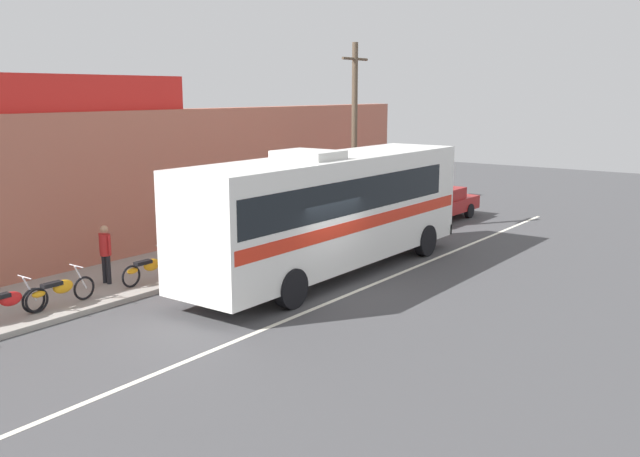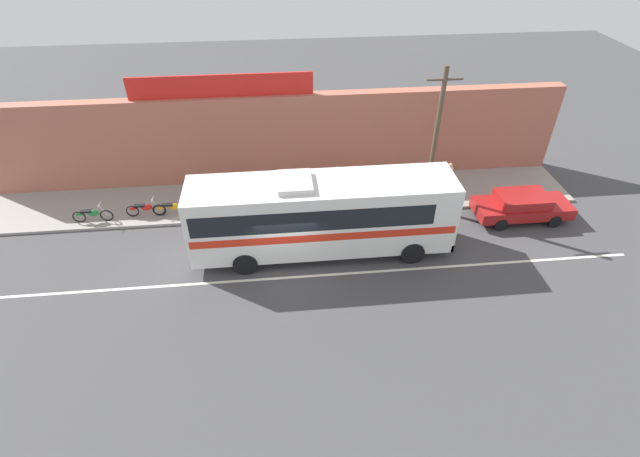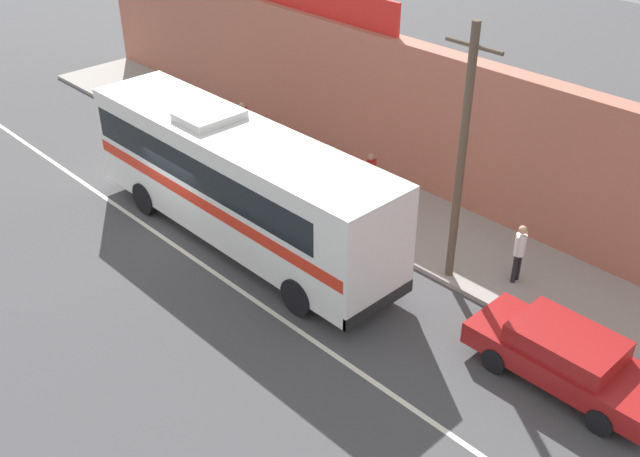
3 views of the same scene
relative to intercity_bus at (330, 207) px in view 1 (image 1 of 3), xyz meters
The scene contains 14 objects.
ground_plane 2.71m from the intercity_bus, 151.04° to the right, with size 70.00×70.00×0.00m, color #444447.
sidewalk_slab 5.03m from the intercity_bus, 109.37° to the left, with size 30.00×3.60×0.14m, color gray.
storefront_facade 6.69m from the intercity_bus, 103.24° to the left, with size 30.00×0.70×4.80m, color #B26651.
storefront_billboard 8.41m from the intercity_bus, 122.80° to the left, with size 8.98×0.12×1.10m, color red.
road_center_stripe 3.05m from the intercity_bus, 132.90° to the right, with size 30.00×0.14×0.01m, color silver.
intercity_bus is the anchor object (origin of this frame).
parked_car 10.18m from the intercity_bus, ahead, with size 4.58×1.87×1.37m.
utility_pole 6.56m from the intercity_bus, 27.24° to the left, with size 1.60×0.22×7.04m.
motorcycle_purple 5.47m from the intercity_bus, 141.79° to the left, with size 1.94×0.56×0.94m.
motorcycle_orange 9.03m from the intercity_bus, 157.90° to the left, with size 1.88×0.56×0.94m.
motorcycle_red 7.80m from the intercity_bus, 154.56° to the left, with size 1.94×0.56×0.94m.
pedestrian_near_shop 4.59m from the intercity_bus, 72.65° to the left, with size 0.30×0.48×1.71m.
pedestrian_by_curb 6.48m from the intercity_bus, 139.85° to the left, with size 0.30×0.48×1.64m.
pedestrian_far_right 8.14m from the intercity_bus, 29.18° to the left, with size 0.30×0.48×1.74m.
Camera 1 is at (-14.94, -10.93, 5.40)m, focal length 39.11 mm.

